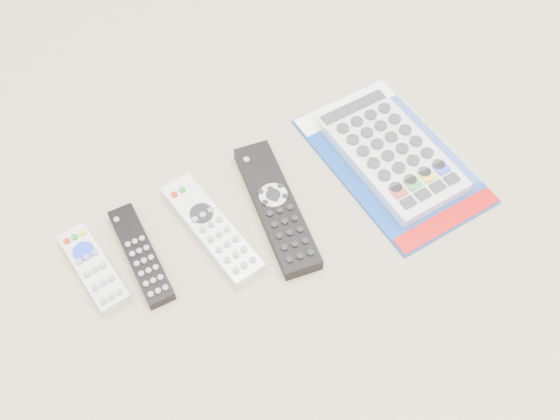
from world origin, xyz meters
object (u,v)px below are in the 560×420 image
remote_small_grey (94,268)px  jumbo_remote_packaged (391,152)px  remote_slim_black (141,255)px  remote_large_black (276,207)px  remote_silver_dvd (212,229)px

remote_small_grey → jumbo_remote_packaged: (0.44, -0.05, 0.01)m
remote_slim_black → remote_large_black: size_ratio=0.71×
remote_slim_black → remote_small_grey: bearing=171.4°
remote_slim_black → jumbo_remote_packaged: bearing=-2.2°
remote_slim_black → jumbo_remote_packaged: size_ratio=0.57×
remote_small_grey → jumbo_remote_packaged: size_ratio=0.48×
remote_silver_dvd → remote_large_black: (0.09, -0.02, 0.00)m
remote_small_grey → remote_slim_black: size_ratio=0.85×
remote_small_grey → remote_silver_dvd: size_ratio=0.71×
remote_slim_black → remote_large_black: remote_large_black is taller
remote_slim_black → remote_large_black: (0.19, -0.03, 0.00)m
remote_small_grey → remote_slim_black: remote_small_grey is taller
remote_small_grey → remote_large_black: remote_large_black is taller
remote_large_black → remote_slim_black: bearing=-177.5°
remote_slim_black → remote_large_black: 0.19m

